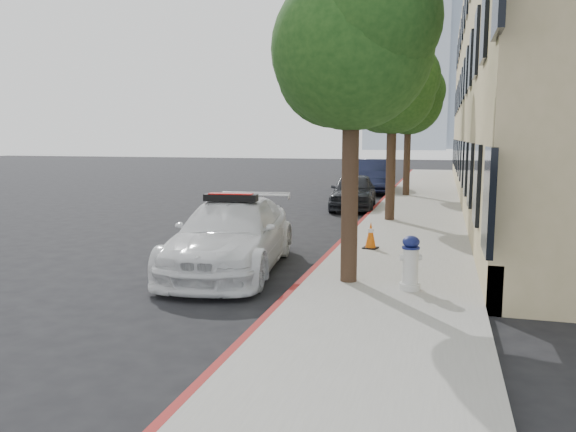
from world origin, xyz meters
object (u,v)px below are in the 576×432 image
(police_car, at_px, (231,235))
(fire_hydrant, at_px, (410,263))
(parked_car_mid, at_px, (353,191))
(traffic_cone, at_px, (371,235))
(parked_car_far, at_px, (375,176))

(police_car, bearing_deg, fire_hydrant, -23.30)
(police_car, height_order, parked_car_mid, police_car)
(police_car, bearing_deg, traffic_cone, 35.28)
(fire_hydrant, bearing_deg, traffic_cone, 87.71)
(parked_car_mid, bearing_deg, fire_hydrant, -81.19)
(parked_car_far, bearing_deg, fire_hydrant, -86.02)
(police_car, height_order, traffic_cone, police_car)
(fire_hydrant, xyz_separation_m, traffic_cone, (-1.10, 3.43, -0.14))
(traffic_cone, bearing_deg, parked_car_far, 96.40)
(police_car, xyz_separation_m, traffic_cone, (2.59, 2.33, -0.27))
(parked_car_far, height_order, traffic_cone, parked_car_far)
(police_car, xyz_separation_m, parked_car_mid, (0.88, 10.67, -0.04))
(parked_car_mid, distance_m, fire_hydrant, 12.10)
(parked_car_far, bearing_deg, police_car, -97.46)
(parked_car_mid, bearing_deg, police_car, -99.32)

